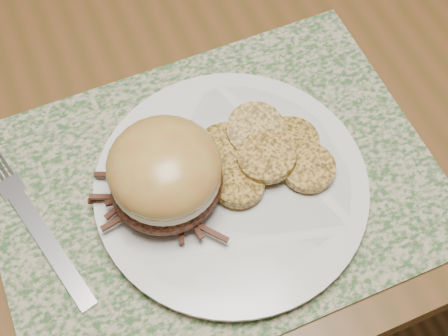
{
  "coord_description": "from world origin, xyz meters",
  "views": [
    {
      "loc": [
        -0.31,
        -0.52,
        1.32
      ],
      "look_at": [
        -0.19,
        -0.25,
        0.79
      ],
      "focal_mm": 50.0,
      "sensor_mm": 36.0,
      "label": 1
    }
  ],
  "objects_px": {
    "pork_sandwich": "(165,174)",
    "fork": "(36,225)",
    "dining_table": "(282,14)",
    "dinner_plate": "(231,187)"
  },
  "relations": [
    {
      "from": "dining_table",
      "to": "dinner_plate",
      "type": "height_order",
      "value": "dinner_plate"
    },
    {
      "from": "pork_sandwich",
      "to": "dining_table",
      "type": "bearing_deg",
      "value": 22.5
    },
    {
      "from": "dining_table",
      "to": "fork",
      "type": "relative_size",
      "value": 7.33
    },
    {
      "from": "dinner_plate",
      "to": "fork",
      "type": "distance_m",
      "value": 0.2
    },
    {
      "from": "dinner_plate",
      "to": "pork_sandwich",
      "type": "xyz_separation_m",
      "value": [
        -0.06,
        0.01,
        0.05
      ]
    },
    {
      "from": "dining_table",
      "to": "fork",
      "type": "xyz_separation_m",
      "value": [
        -0.38,
        -0.22,
        0.09
      ]
    },
    {
      "from": "dining_table",
      "to": "fork",
      "type": "bearing_deg",
      "value": -149.72
    },
    {
      "from": "dining_table",
      "to": "dinner_plate",
      "type": "relative_size",
      "value": 5.77
    },
    {
      "from": "pork_sandwich",
      "to": "fork",
      "type": "distance_m",
      "value": 0.14
    },
    {
      "from": "fork",
      "to": "dinner_plate",
      "type": "bearing_deg",
      "value": -25.36
    }
  ]
}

